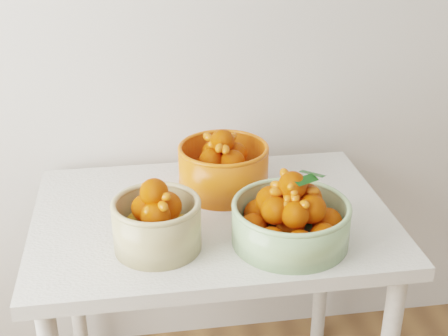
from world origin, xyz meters
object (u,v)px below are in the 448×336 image
(bowl_cream, at_px, (157,222))
(bowl_green, at_px, (291,218))
(table, at_px, (213,242))
(bowl_orange, at_px, (224,167))

(bowl_cream, distance_m, bowl_green, 0.34)
(table, distance_m, bowl_orange, 0.22)
(bowl_cream, height_order, bowl_orange, same)
(bowl_cream, bearing_deg, table, 43.64)
(table, distance_m, bowl_cream, 0.28)
(bowl_orange, bearing_deg, bowl_cream, -126.64)
(bowl_cream, relative_size, bowl_green, 0.83)
(table, height_order, bowl_orange, bowl_orange)
(bowl_orange, bearing_deg, table, -111.50)
(bowl_cream, height_order, bowl_green, bowl_green)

